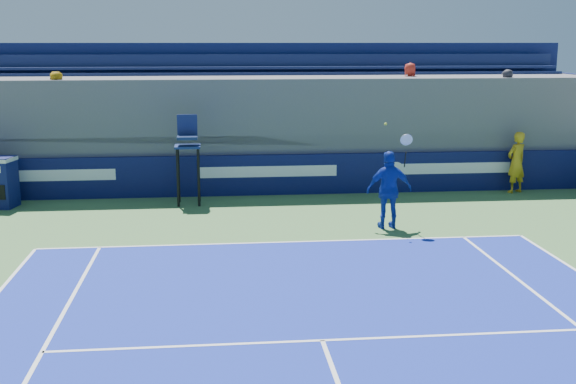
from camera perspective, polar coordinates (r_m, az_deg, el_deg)
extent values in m
imported|color=#C59317|center=(22.48, 17.59, 2.25)|extent=(0.79, 0.67, 1.83)
cube|color=white|center=(16.25, -0.14, -3.97)|extent=(10.97, 0.07, 0.00)
cube|color=white|center=(11.11, 2.73, -11.63)|extent=(8.23, 0.07, 0.00)
cube|color=#0B1042|center=(21.19, -1.54, 1.36)|extent=(20.40, 0.20, 1.20)
cube|color=white|center=(21.47, -17.70, 1.26)|extent=(3.20, 0.01, 0.32)
cube|color=white|center=(21.06, -1.52, 1.63)|extent=(4.00, 0.01, 0.32)
cube|color=white|center=(22.16, 12.82, 1.84)|extent=(3.60, 0.01, 0.32)
cylinder|color=white|center=(21.68, 8.55, 1.79)|extent=(0.44, 0.01, 0.44)
cylinder|color=black|center=(19.81, -8.70, 1.08)|extent=(0.07, 0.07, 1.60)
cylinder|color=black|center=(19.80, -7.08, 1.12)|extent=(0.07, 0.07, 1.60)
cylinder|color=black|center=(20.36, -8.64, 1.37)|extent=(0.07, 0.07, 1.60)
cylinder|color=black|center=(20.35, -7.07, 1.41)|extent=(0.07, 0.07, 1.60)
cube|color=#102052|center=(19.94, -7.94, 3.59)|extent=(0.71, 0.71, 0.06)
cube|color=#122045|center=(19.81, -7.97, 4.27)|extent=(0.56, 0.46, 0.08)
cube|color=#141C4B|center=(20.13, -7.97, 5.24)|extent=(0.55, 0.07, 0.60)
imported|color=#132D9F|center=(17.45, 8.00, 0.16)|extent=(1.12, 0.50, 1.88)
cylinder|color=black|center=(17.33, 9.24, 2.56)|extent=(0.04, 0.16, 0.39)
torus|color=silver|center=(17.20, 9.34, 4.10)|extent=(0.30, 0.13, 0.29)
cylinder|color=silver|center=(17.20, 9.34, 4.10)|extent=(0.25, 0.09, 0.24)
sphere|color=#C0CF2E|center=(17.07, 7.72, 5.34)|extent=(0.07, 0.07, 0.07)
cube|color=#505055|center=(22.90, -1.91, 4.90)|extent=(20.40, 3.60, 3.38)
cube|color=#505055|center=(21.59, -1.66, 3.90)|extent=(20.40, 0.90, 0.55)
cube|color=#121D46|center=(21.43, -1.65, 5.12)|extent=(20.00, 0.45, 0.08)
cube|color=#121D46|center=(21.66, -1.70, 5.73)|extent=(20.00, 0.06, 0.45)
cube|color=#505055|center=(22.41, -1.84, 5.61)|extent=(20.40, 0.90, 0.55)
cube|color=#121D46|center=(22.27, -1.83, 6.80)|extent=(20.00, 0.45, 0.08)
cube|color=#121D46|center=(22.50, -1.88, 7.36)|extent=(20.00, 0.06, 0.45)
cube|color=#505055|center=(23.26, -2.01, 7.19)|extent=(20.40, 0.90, 0.55)
cube|color=#121D46|center=(23.12, -2.00, 8.35)|extent=(20.00, 0.45, 0.08)
cube|color=#121D46|center=(23.36, -2.04, 8.87)|extent=(20.00, 0.06, 0.45)
cube|color=#505055|center=(24.12, -2.16, 8.67)|extent=(20.40, 0.90, 0.55)
cube|color=#121D46|center=(23.99, -2.16, 9.79)|extent=(20.00, 0.45, 0.08)
cube|color=#121D46|center=(24.24, -2.20, 10.28)|extent=(20.00, 0.06, 0.45)
cube|color=#0C1647|center=(24.78, -2.24, 6.60)|extent=(20.80, 0.30, 4.40)
cube|color=#0C1647|center=(25.76, 21.81, 4.85)|extent=(0.30, 3.90, 3.40)
imported|color=gold|center=(21.82, -17.83, 6.64)|extent=(1.00, 0.85, 1.84)
imported|color=white|center=(21.37, -6.93, 6.60)|extent=(1.08, 0.76, 1.53)
imported|color=#177C7F|center=(21.50, 0.51, 6.68)|extent=(0.91, 0.46, 1.50)
imported|color=#AC2518|center=(23.04, 9.58, 8.20)|extent=(0.77, 0.54, 1.48)
imported|color=black|center=(23.10, 16.76, 6.97)|extent=(0.69, 0.47, 1.85)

